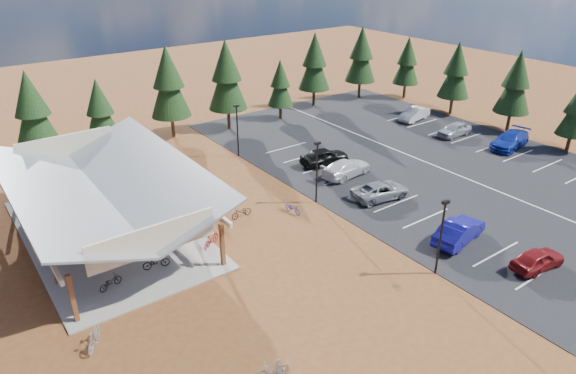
{
  "coord_description": "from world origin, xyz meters",
  "views": [
    {
      "loc": [
        -18.27,
        -26.19,
        19.01
      ],
      "look_at": [
        2.78,
        2.77,
        1.68
      ],
      "focal_mm": 32.0,
      "sensor_mm": 36.0,
      "label": 1
    }
  ],
  "objects_px": {
    "lamp_post_0": "(441,233)",
    "car_2": "(381,190)",
    "bike_13": "(273,369)",
    "car_9": "(414,114)",
    "bike_pavilion": "(101,185)",
    "bike_6": "(146,209)",
    "bike_4": "(156,262)",
    "lamp_post_2": "(237,127)",
    "bike_15": "(211,239)",
    "bike_0": "(110,282)",
    "bike_7": "(116,190)",
    "car_0": "(538,259)",
    "trash_bin_0": "(200,221)",
    "car_8": "(455,129)",
    "car_1": "(459,231)",
    "bike_2": "(77,211)",
    "car_7": "(510,140)",
    "lamp_post_1": "(317,168)",
    "bike_9": "(94,338)",
    "bike_16": "(241,212)",
    "trash_bin_1": "(216,206)",
    "bike_1": "(87,240)",
    "bike_3": "(63,190)",
    "car_3": "(347,168)",
    "car_4": "(324,156)",
    "bike_14": "(293,208)",
    "bike_5": "(143,235)"
  },
  "relations": [
    {
      "from": "bike_15",
      "to": "bike_pavilion",
      "type": "bearing_deg",
      "value": 9.71
    },
    {
      "from": "lamp_post_0",
      "to": "trash_bin_0",
      "type": "relative_size",
      "value": 5.71
    },
    {
      "from": "lamp_post_2",
      "to": "bike_14",
      "type": "distance_m",
      "value": 12.88
    },
    {
      "from": "lamp_post_1",
      "to": "bike_13",
      "type": "height_order",
      "value": "lamp_post_1"
    },
    {
      "from": "car_9",
      "to": "trash_bin_1",
      "type": "bearing_deg",
      "value": -88.03
    },
    {
      "from": "bike_pavilion",
      "to": "bike_15",
      "type": "bearing_deg",
      "value": -49.0
    },
    {
      "from": "bike_1",
      "to": "bike_3",
      "type": "bearing_deg",
      "value": -18.28
    },
    {
      "from": "trash_bin_1",
      "to": "car_2",
      "type": "xyz_separation_m",
      "value": [
        11.83,
        -5.98,
        0.27
      ]
    },
    {
      "from": "car_9",
      "to": "bike_2",
      "type": "bearing_deg",
      "value": -98.43
    },
    {
      "from": "bike_pavilion",
      "to": "bike_6",
      "type": "bearing_deg",
      "value": 16.22
    },
    {
      "from": "bike_2",
      "to": "bike_15",
      "type": "xyz_separation_m",
      "value": [
        6.3,
        -9.53,
        0.03
      ]
    },
    {
      "from": "bike_13",
      "to": "car_9",
      "type": "height_order",
      "value": "car_9"
    },
    {
      "from": "lamp_post_0",
      "to": "lamp_post_2",
      "type": "bearing_deg",
      "value": 90.0
    },
    {
      "from": "trash_bin_0",
      "to": "car_1",
      "type": "relative_size",
      "value": 0.19
    },
    {
      "from": "lamp_post_0",
      "to": "car_2",
      "type": "distance_m",
      "value": 10.77
    },
    {
      "from": "bike_5",
      "to": "car_8",
      "type": "bearing_deg",
      "value": -91.51
    },
    {
      "from": "bike_9",
      "to": "bike_7",
      "type": "bearing_deg",
      "value": -79.34
    },
    {
      "from": "bike_13",
      "to": "bike_16",
      "type": "bearing_deg",
      "value": 167.58
    },
    {
      "from": "bike_pavilion",
      "to": "car_7",
      "type": "height_order",
      "value": "bike_pavilion"
    },
    {
      "from": "bike_2",
      "to": "bike_14",
      "type": "bearing_deg",
      "value": -131.47
    },
    {
      "from": "bike_15",
      "to": "bike_16",
      "type": "bearing_deg",
      "value": -90.66
    },
    {
      "from": "car_9",
      "to": "bike_6",
      "type": "bearing_deg",
      "value": -93.69
    },
    {
      "from": "bike_pavilion",
      "to": "bike_4",
      "type": "height_order",
      "value": "bike_pavilion"
    },
    {
      "from": "lamp_post_2",
      "to": "bike_6",
      "type": "height_order",
      "value": "lamp_post_2"
    },
    {
      "from": "car_1",
      "to": "bike_13",
      "type": "bearing_deg",
      "value": 88.08
    },
    {
      "from": "car_3",
      "to": "car_9",
      "type": "distance_m",
      "value": 18.27
    },
    {
      "from": "bike_15",
      "to": "car_7",
      "type": "distance_m",
      "value": 33.19
    },
    {
      "from": "trash_bin_1",
      "to": "car_0",
      "type": "distance_m",
      "value": 22.81
    },
    {
      "from": "lamp_post_2",
      "to": "car_2",
      "type": "xyz_separation_m",
      "value": [
        4.64,
        -14.55,
        -2.26
      ]
    },
    {
      "from": "trash_bin_0",
      "to": "bike_6",
      "type": "height_order",
      "value": "bike_6"
    },
    {
      "from": "car_2",
      "to": "lamp_post_0",
      "type": "bearing_deg",
      "value": 163.66
    },
    {
      "from": "trash_bin_0",
      "to": "lamp_post_2",
      "type": "bearing_deg",
      "value": 47.24
    },
    {
      "from": "bike_7",
      "to": "car_7",
      "type": "distance_m",
      "value": 37.95
    },
    {
      "from": "bike_pavilion",
      "to": "trash_bin_1",
      "type": "relative_size",
      "value": 21.56
    },
    {
      "from": "car_1",
      "to": "car_0",
      "type": "bearing_deg",
      "value": -175.33
    },
    {
      "from": "car_4",
      "to": "car_7",
      "type": "xyz_separation_m",
      "value": [
        17.87,
        -7.65,
        0.01
      ]
    },
    {
      "from": "car_1",
      "to": "bike_pavilion",
      "type": "bearing_deg",
      "value": 40.93
    },
    {
      "from": "trash_bin_0",
      "to": "car_8",
      "type": "distance_m",
      "value": 30.89
    },
    {
      "from": "bike_3",
      "to": "bike_9",
      "type": "height_order",
      "value": "bike_3"
    },
    {
      "from": "lamp_post_1",
      "to": "bike_9",
      "type": "relative_size",
      "value": 2.81
    },
    {
      "from": "lamp_post_1",
      "to": "car_2",
      "type": "height_order",
      "value": "lamp_post_1"
    },
    {
      "from": "bike_6",
      "to": "bike_13",
      "type": "bearing_deg",
      "value": 162.26
    },
    {
      "from": "bike_0",
      "to": "lamp_post_2",
      "type": "bearing_deg",
      "value": -69.46
    },
    {
      "from": "car_7",
      "to": "car_3",
      "type": "bearing_deg",
      "value": -114.0
    },
    {
      "from": "bike_7",
      "to": "car_0",
      "type": "height_order",
      "value": "car_0"
    },
    {
      "from": "bike_1",
      "to": "car_0",
      "type": "xyz_separation_m",
      "value": [
        22.46,
        -19.31,
        0.11
      ]
    },
    {
      "from": "car_4",
      "to": "car_3",
      "type": "bearing_deg",
      "value": -173.18
    },
    {
      "from": "lamp_post_2",
      "to": "bike_0",
      "type": "relative_size",
      "value": 3.31
    },
    {
      "from": "car_2",
      "to": "bike_0",
      "type": "bearing_deg",
      "value": 97.31
    },
    {
      "from": "car_7",
      "to": "bike_7",
      "type": "bearing_deg",
      "value": -119.33
    }
  ]
}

